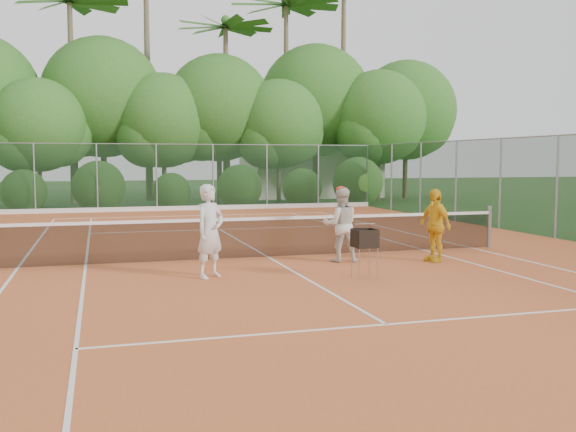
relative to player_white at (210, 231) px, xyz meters
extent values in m
plane|color=#1F4117|center=(1.74, 2.14, -0.93)|extent=(120.00, 120.00, 0.00)
cube|color=#CA602E|center=(1.74, 2.14, -0.92)|extent=(18.00, 36.00, 0.02)
cube|color=beige|center=(10.74, 26.14, 0.57)|extent=(8.00, 5.00, 3.00)
cylinder|color=gray|center=(7.68, 2.14, -0.36)|extent=(0.10, 0.10, 1.10)
cube|color=black|center=(1.74, 2.14, -0.45)|extent=(11.87, 0.03, 0.86)
cube|color=white|center=(1.74, 2.14, 0.01)|extent=(11.87, 0.04, 0.07)
imported|color=silver|center=(0.00, 0.00, 0.00)|extent=(0.79, 0.74, 1.82)
imported|color=beige|center=(3.15, 1.13, -0.07)|extent=(0.91, 0.76, 1.67)
ellipsoid|color=red|center=(3.15, 1.13, 0.72)|extent=(0.22, 0.22, 0.14)
imported|color=yellow|center=(5.19, 0.55, -0.09)|extent=(0.59, 1.02, 1.64)
cylinder|color=gray|center=(2.66, -1.12, -0.61)|extent=(0.02, 0.02, 0.61)
cylinder|color=gray|center=(3.03, -0.74, -0.61)|extent=(0.02, 0.02, 0.61)
cube|color=black|center=(2.85, -0.93, -0.13)|extent=(0.42, 0.42, 0.35)
sphere|color=#C5EA36|center=(-1.97, 11.50, -0.88)|extent=(0.07, 0.07, 0.07)
sphere|color=#C8D732|center=(3.47, 12.96, -0.88)|extent=(0.07, 0.07, 0.07)
sphere|color=yellow|center=(1.48, 10.58, -0.88)|extent=(0.07, 0.07, 0.07)
cube|color=white|center=(1.74, 14.03, -0.91)|extent=(11.03, 0.06, 0.01)
cube|color=white|center=(-3.74, 2.14, -0.91)|extent=(0.06, 23.77, 0.01)
cube|color=white|center=(7.23, 2.14, -0.91)|extent=(0.06, 23.77, 0.01)
cube|color=white|center=(-2.37, 2.14, -0.91)|extent=(0.06, 23.77, 0.01)
cube|color=white|center=(5.85, 2.14, -0.91)|extent=(0.06, 23.77, 0.01)
cube|color=white|center=(1.74, 8.54, -0.91)|extent=(8.23, 0.06, 0.01)
cube|color=white|center=(1.74, -4.26, -0.91)|extent=(8.23, 0.06, 0.01)
cube|color=white|center=(1.74, 2.14, -0.91)|extent=(0.06, 12.80, 0.01)
cube|color=#19381E|center=(1.74, 17.14, 0.59)|extent=(18.00, 0.02, 3.00)
cylinder|color=gray|center=(10.74, 17.14, 0.59)|extent=(0.07, 0.07, 3.00)
cylinder|color=gray|center=(10.74, 17.14, 0.59)|extent=(0.07, 0.07, 3.00)
cylinder|color=brown|center=(-4.76, 20.64, 0.67)|extent=(0.22, 0.22, 3.20)
sphere|color=#316120|center=(-4.76, 20.64, 3.04)|extent=(4.48, 4.48, 4.48)
cylinder|color=brown|center=(-1.76, 23.14, 1.32)|extent=(0.31, 0.31, 4.50)
sphere|color=#316120|center=(-1.76, 23.14, 4.65)|extent=(6.30, 6.30, 6.30)
cylinder|color=brown|center=(1.24, 21.64, 0.82)|extent=(0.24, 0.24, 3.50)
sphere|color=#316120|center=(1.24, 21.64, 3.41)|extent=(4.90, 4.90, 4.90)
cylinder|color=brown|center=(4.24, 22.14, 1.12)|extent=(0.28, 0.28, 4.10)
sphere|color=#316120|center=(4.24, 22.14, 4.15)|extent=(5.74, 5.74, 5.74)
cylinder|color=brown|center=(7.24, 20.94, 0.77)|extent=(0.23, 0.23, 3.40)
sphere|color=#316120|center=(7.24, 20.94, 3.29)|extent=(4.76, 4.76, 4.76)
cylinder|color=brown|center=(10.24, 23.64, 1.39)|extent=(0.32, 0.32, 4.65)
sphere|color=#316120|center=(10.24, 23.64, 4.84)|extent=(6.51, 6.51, 6.51)
cylinder|color=brown|center=(13.24, 21.34, 0.97)|extent=(0.26, 0.26, 3.80)
sphere|color=#316120|center=(13.24, 21.34, 3.78)|extent=(5.32, 5.32, 5.32)
cylinder|color=brown|center=(15.74, 22.94, 1.19)|extent=(0.29, 0.29, 4.25)
sphere|color=#316120|center=(15.74, 22.94, 4.34)|extent=(5.95, 5.95, 5.95)
cone|color=brown|center=(-3.26, 23.14, 4.57)|extent=(0.44, 0.44, 11.00)
cone|color=brown|center=(0.74, 25.14, 6.57)|extent=(0.44, 0.44, 15.00)
cone|color=brown|center=(4.74, 22.64, 4.07)|extent=(0.44, 0.44, 10.00)
sphere|color=#316120|center=(4.74, 22.64, 8.92)|extent=(0.50, 0.50, 0.50)
cone|color=brown|center=(8.74, 24.64, 5.07)|extent=(0.44, 0.44, 12.00)
cone|color=brown|center=(12.74, 25.64, 6.07)|extent=(0.44, 0.44, 14.00)
camera|label=1|loc=(-2.05, -12.27, 1.37)|focal=40.00mm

